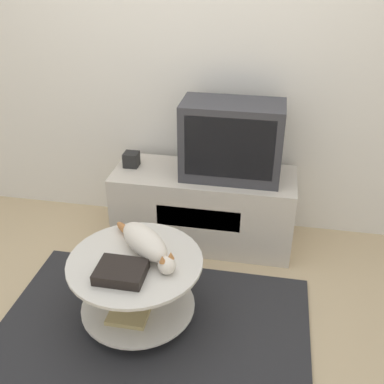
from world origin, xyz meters
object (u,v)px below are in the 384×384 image
(tv, at_px, (232,141))
(cat, at_px, (146,243))
(dvd_box, at_px, (121,272))
(speaker, at_px, (131,159))

(tv, relative_size, cat, 1.46)
(tv, height_order, cat, tv)
(tv, bearing_deg, dvd_box, -113.73)
(tv, distance_m, dvd_box, 1.15)
(dvd_box, bearing_deg, cat, 69.75)
(speaker, bearing_deg, cat, -68.00)
(speaker, height_order, dvd_box, speaker)
(tv, xyz_separation_m, cat, (-0.37, -0.80, -0.29))
(tv, relative_size, dvd_box, 2.61)
(tv, bearing_deg, speaker, 177.97)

